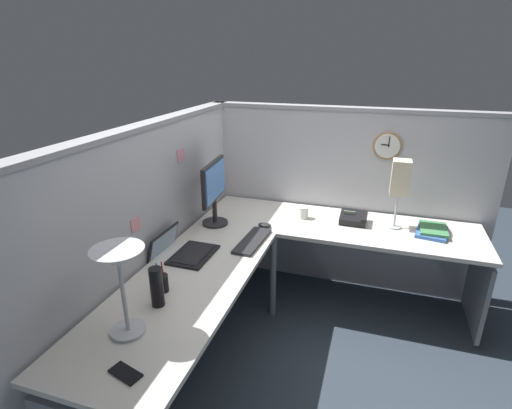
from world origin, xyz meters
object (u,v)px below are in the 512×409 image
object	(u,v)px
monitor	(214,188)
laptop	(180,250)
thermos_flask	(157,287)
book_stack	(432,231)
wall_clock	(387,146)
desk_lamp_paper	(400,180)
keyboard	(252,241)
pen_cup	(161,283)
coffee_mug	(303,213)
desk_lamp_dome	(119,265)
computer_mouse	(265,225)
cell_phone	(125,373)
office_phone	(354,219)

from	to	relation	value
monitor	laptop	distance (m)	0.59
thermos_flask	book_stack	size ratio (longest dim) A/B	0.71
laptop	wall_clock	world-z (taller)	wall_clock
desk_lamp_paper	keyboard	bearing A→B (deg)	121.22
monitor	book_stack	world-z (taller)	monitor
pen_cup	book_stack	distance (m)	1.99
coffee_mug	wall_clock	xyz separation A→B (m)	(0.32, -0.59, 0.52)
desk_lamp_dome	coffee_mug	distance (m)	1.74
computer_mouse	coffee_mug	xyz separation A→B (m)	(0.27, -0.25, 0.03)
laptop	desk_lamp_dome	distance (m)	0.86
thermos_flask	coffee_mug	size ratio (longest dim) A/B	2.29
keyboard	coffee_mug	distance (m)	0.60
coffee_mug	thermos_flask	bearing A→B (deg)	160.34
cell_phone	wall_clock	xyz separation A→B (m)	(2.18, -0.96, 0.56)
desk_lamp_paper	cell_phone	bearing A→B (deg)	150.50
computer_mouse	thermos_flask	xyz separation A→B (m)	(-1.13, 0.25, 0.09)
computer_mouse	wall_clock	distance (m)	1.16
coffee_mug	wall_clock	bearing A→B (deg)	-61.30
desk_lamp_dome	book_stack	world-z (taller)	desk_lamp_dome
thermos_flask	wall_clock	world-z (taller)	wall_clock
desk_lamp_dome	keyboard	bearing A→B (deg)	-13.87
laptop	coffee_mug	xyz separation A→B (m)	(0.85, -0.66, 0.02)
thermos_flask	wall_clock	size ratio (longest dim) A/B	1.00
desk_lamp_paper	wall_clock	xyz separation A→B (m)	(0.29, 0.11, 0.18)
office_phone	book_stack	xyz separation A→B (m)	(-0.02, -0.57, -0.02)
monitor	desk_lamp_dome	world-z (taller)	monitor
cell_phone	thermos_flask	distance (m)	0.50
computer_mouse	thermos_flask	bearing A→B (deg)	167.40
monitor	desk_lamp_paper	world-z (taller)	desk_lamp_paper
keyboard	pen_cup	bearing A→B (deg)	161.28
keyboard	pen_cup	size ratio (longest dim) A/B	2.39
desk_lamp_dome	laptop	bearing A→B (deg)	9.98
cell_phone	wall_clock	bearing A→B (deg)	-8.47
thermos_flask	office_phone	world-z (taller)	thermos_flask
desk_lamp_dome	office_phone	size ratio (longest dim) A/B	2.15
keyboard	wall_clock	world-z (taller)	wall_clock
pen_cup	thermos_flask	world-z (taller)	thermos_flask
monitor	computer_mouse	world-z (taller)	monitor
pen_cup	laptop	bearing A→B (deg)	14.76
computer_mouse	book_stack	size ratio (longest dim) A/B	0.33
laptop	desk_lamp_dome	world-z (taller)	desk_lamp_dome
office_phone	desk_lamp_paper	bearing A→B (deg)	-88.25
pen_cup	desk_lamp_paper	distance (m)	1.84
monitor	laptop	bearing A→B (deg)	176.96
monitor	computer_mouse	xyz separation A→B (m)	(0.06, -0.39, -0.28)
computer_mouse	wall_clock	xyz separation A→B (m)	(0.59, -0.83, 0.55)
keyboard	book_stack	bearing A→B (deg)	-62.60
monitor	thermos_flask	bearing A→B (deg)	-172.88
monitor	book_stack	size ratio (longest dim) A/B	1.61
desk_lamp_dome	office_phone	xyz separation A→B (m)	(1.65, -0.92, -0.33)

